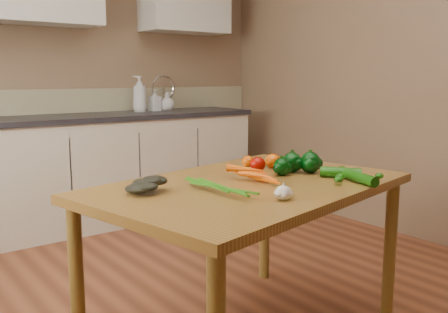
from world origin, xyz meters
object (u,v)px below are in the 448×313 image
object	(u,v)px
carrot_bunch	(243,177)
garlic_bulb	(284,193)
leafy_greens	(144,180)
tomato_b	(248,161)
pepper_c	(310,162)
table	(249,201)
tomato_a	(258,164)
zucchini_a	(341,173)
soap_bottle_c	(167,101)
pepper_b	(292,162)
zucchini_b	(359,178)
soap_bottle_a	(140,94)
pepper_a	(282,167)
soap_bottle_b	(155,100)
tomato_c	(273,161)

from	to	relation	value
carrot_bunch	garlic_bulb	distance (m)	0.30
leafy_greens	tomato_b	size ratio (longest dim) A/B	3.06
garlic_bulb	pepper_c	xyz separation A→B (m)	(0.47, 0.31, 0.02)
table	garlic_bulb	world-z (taller)	garlic_bulb
tomato_a	zucchini_a	xyz separation A→B (m)	(0.20, -0.35, -0.01)
soap_bottle_c	garlic_bulb	world-z (taller)	soap_bottle_c
leafy_greens	pepper_b	size ratio (longest dim) A/B	2.07
table	garlic_bulb	xyz separation A→B (m)	(-0.09, -0.31, 0.11)
garlic_bulb	zucchini_a	distance (m)	0.51
soap_bottle_c	zucchini_a	size ratio (longest dim) A/B	0.87
tomato_b	zucchini_b	xyz separation A→B (m)	(0.14, -0.59, -0.01)
soap_bottle_a	soap_bottle_c	bearing A→B (deg)	137.84
pepper_a	tomato_a	distance (m)	0.14
pepper_a	zucchini_a	world-z (taller)	pepper_a
carrot_bunch	pepper_b	world-z (taller)	pepper_b
soap_bottle_b	garlic_bulb	xyz separation A→B (m)	(-0.89, -2.59, -0.22)
table	pepper_b	distance (m)	0.36
carrot_bunch	tomato_b	xyz separation A→B (m)	(0.29, 0.32, -0.00)
garlic_bulb	zucchini_b	xyz separation A→B (m)	(0.48, 0.02, -0.00)
soap_bottle_b	leafy_greens	distance (m)	2.50
carrot_bunch	pepper_a	world-z (taller)	pepper_a
garlic_bulb	pepper_a	size ratio (longest dim) A/B	0.79
soap_bottle_b	tomato_a	bearing A→B (deg)	154.41
table	soap_bottle_a	xyz separation A→B (m)	(0.65, 2.26, 0.39)
garlic_bulb	zucchini_a	bearing A→B (deg)	15.76
table	tomato_a	xyz separation A→B (m)	(0.20, 0.18, 0.12)
soap_bottle_a	tomato_b	world-z (taller)	soap_bottle_a
table	pepper_b	world-z (taller)	pepper_b
soap_bottle_b	zucchini_b	world-z (taller)	soap_bottle_b
pepper_c	tomato_c	bearing A→B (deg)	105.44
soap_bottle_b	tomato_a	size ratio (longest dim) A/B	2.43
soap_bottle_b	zucchini_b	distance (m)	2.61
soap_bottle_b	zucchini_a	distance (m)	2.49
carrot_bunch	pepper_c	world-z (taller)	pepper_c
pepper_b	zucchini_b	bearing A→B (deg)	-80.74
table	leafy_greens	distance (m)	0.49
table	garlic_bulb	distance (m)	0.34
tomato_a	tomato_c	world-z (taller)	tomato_c
soap_bottle_c	leafy_greens	world-z (taller)	soap_bottle_c
carrot_bunch	tomato_b	bearing A→B (deg)	36.30
leafy_greens	garlic_bulb	distance (m)	0.56
garlic_bulb	tomato_a	size ratio (longest dim) A/B	0.82
table	zucchini_a	xyz separation A→B (m)	(0.41, -0.17, 0.11)
soap_bottle_b	zucchini_a	world-z (taller)	soap_bottle_b
soap_bottle_b	pepper_b	xyz separation A→B (m)	(-0.47, -2.21, -0.20)
tomato_a	carrot_bunch	bearing A→B (deg)	-141.97
garlic_bulb	pepper_b	size ratio (longest dim) A/B	0.67
pepper_a	tomato_a	size ratio (longest dim) A/B	1.04
pepper_a	pepper_c	size ratio (longest dim) A/B	0.80
soap_bottle_b	garlic_bulb	world-z (taller)	soap_bottle_b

